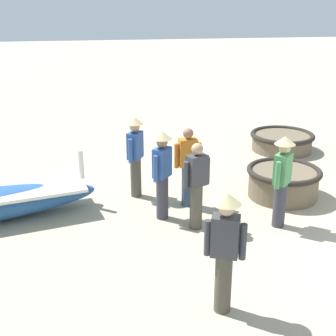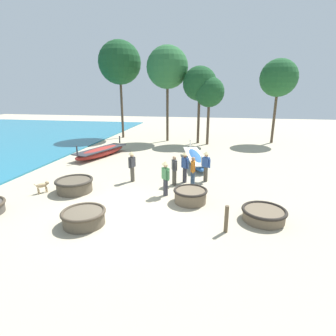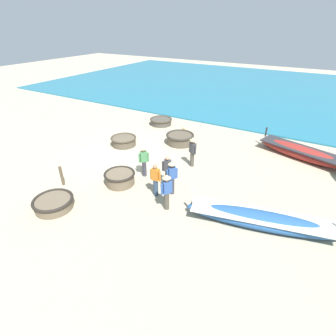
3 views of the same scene
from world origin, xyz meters
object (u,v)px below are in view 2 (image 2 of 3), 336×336
Objects in this scene: mooring_post_shoreline at (226,219)px; tree_leftmost at (209,92)px; long_boat_blue_hull at (195,158)px; fisherman_hauling at (174,170)px; coracle_far_left at (74,185)px; coracle_tilted at (190,195)px; tree_left_mid at (120,63)px; dog at (43,185)px; tree_tall_back at (200,84)px; coracle_far_right at (264,214)px; fisherman_crouching at (206,164)px; fisherman_with_hat at (132,164)px; coracle_front_right at (84,217)px; long_boat_ochre_hull at (101,152)px; fisherman_standing_right at (166,176)px; tree_rightmost at (279,78)px; tree_right_mid at (167,68)px; fisherman_standing_left at (185,165)px; fisherman_by_coracle at (193,171)px.

tree_leftmost reaches higher than mooring_post_shoreline.
long_boat_blue_hull is 3.78× the size of fisherman_hauling.
coracle_tilted is at bearing -2.73° from coracle_far_left.
fisherman_hauling is 0.17× the size of tree_left_mid.
dog is 16.16m from tree_tall_back.
tree_leftmost reaches higher than coracle_far_right.
fisherman_hauling is at bearing -150.70° from fisherman_crouching.
fisherman_crouching reaches higher than coracle_tilted.
tree_tall_back reaches higher than fisherman_with_hat.
fisherman_with_hat reaches higher than coracle_front_right.
long_boat_ochre_hull is 10.68m from tree_tall_back.
long_boat_ochre_hull is at bearing 133.05° from fisherman_standing_right.
tree_rightmost reaches higher than coracle_far_left.
tree_left_mid reaches higher than long_boat_ochre_hull.
tree_rightmost is (3.32, 16.37, 5.56)m from coracle_far_right.
tree_right_mid is (-3.34, 7.77, 6.45)m from long_boat_blue_hull.
coracle_tilted is at bearing 1.08° from dog.
coracle_far_right is at bearing -39.16° from long_boat_ochre_hull.
tree_leftmost is (0.90, -0.45, -0.73)m from tree_tall_back.
coracle_front_right is 4.16m from fisherman_standing_right.
coracle_far_right is 10.11m from dog.
tree_rightmost is at bearing 11.21° from tree_tall_back.
fisherman_crouching is at bearing 18.51° from fisherman_standing_left.
long_boat_ochre_hull is 8.23m from fisherman_hauling.
coracle_tilted is at bearing 122.30° from mooring_post_shoreline.
fisherman_crouching reaches higher than long_boat_ochre_hull.
fisherman_crouching is 0.19× the size of tree_right_mid.
fisherman_with_hat reaches higher than long_boat_blue_hull.
tree_leftmost is at bearing 76.24° from coracle_front_right.
dog is at bearing -118.73° from tree_leftmost.
coracle_far_right is 17.60m from tree_rightmost.
coracle_front_right is at bearing -74.79° from tree_left_mid.
fisherman_standing_left is (-1.10, -0.37, 0.00)m from fisherman_crouching.
tree_rightmost is at bearing 4.27° from tree_right_mid.
fisherman_standing_right is 4.01m from mooring_post_shoreline.
dog is 15.95m from tree_leftmost.
tree_rightmost reaches higher than long_boat_ochre_hull.
dog is 0.08× the size of tree_tall_back.
tree_rightmost is (7.47, 14.58, 4.86)m from fisherman_standing_right.
fisherman_standing_right is (-1.77, -2.36, 0.00)m from fisherman_crouching.
tree_tall_back reaches higher than coracle_far_right.
fisherman_by_coracle is at bearing 92.24° from coracle_tilted.
fisherman_by_coracle is at bearing -87.28° from tree_tall_back.
tree_rightmost reaches higher than fisherman_standing_left.
fisherman_with_hat reaches higher than dog.
fisherman_crouching is at bearing 21.93° from dog.
long_boat_ochre_hull is at bearing 129.10° from fisherman_with_hat.
fisherman_by_coracle is at bearing 16.95° from dog.
coracle_tilted is at bearing 157.75° from coracle_far_right.
fisherman_hauling is (-1.04, 2.06, 0.50)m from coracle_tilted.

